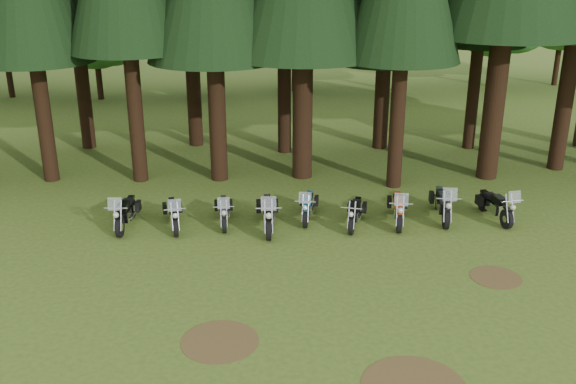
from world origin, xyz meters
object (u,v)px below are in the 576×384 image
object	(u,v)px
motorcycle_1	(174,215)
motorcycle_4	(308,207)
motorcycle_7	(443,205)
motorcycle_3	(268,214)
motorcycle_6	(398,209)
motorcycle_0	(125,213)
motorcycle_5	(355,214)
motorcycle_8	(495,207)
motorcycle_2	(224,212)

from	to	relation	value
motorcycle_1	motorcycle_4	distance (m)	4.41
motorcycle_1	motorcycle_7	bearing A→B (deg)	-9.04
motorcycle_3	motorcycle_6	xyz separation A→B (m)	(4.29, 0.15, -0.04)
motorcycle_0	motorcycle_5	xyz separation A→B (m)	(7.41, -0.48, -0.05)
motorcycle_5	motorcycle_8	distance (m)	4.75
motorcycle_5	motorcycle_4	bearing A→B (deg)	173.47
motorcycle_6	motorcycle_7	xyz separation A→B (m)	(1.56, 0.22, 0.02)
motorcycle_1	motorcycle_6	world-z (taller)	motorcycle_6
motorcycle_5	motorcycle_8	size ratio (longest dim) A/B	0.90
motorcycle_7	motorcycle_8	world-z (taller)	motorcycle_7
motorcycle_5	motorcycle_1	bearing A→B (deg)	-165.09
motorcycle_1	motorcycle_0	bearing A→B (deg)	165.44
motorcycle_8	motorcycle_3	bearing A→B (deg)	173.79
motorcycle_6	motorcycle_8	size ratio (longest dim) A/B	1.04
motorcycle_3	motorcycle_7	bearing A→B (deg)	5.04
motorcycle_5	motorcycle_7	xyz separation A→B (m)	(3.01, 0.32, 0.08)
motorcycle_1	motorcycle_8	bearing A→B (deg)	-10.13
motorcycle_0	motorcycle_7	xyz separation A→B (m)	(10.42, -0.16, 0.03)
motorcycle_2	motorcycle_3	bearing A→B (deg)	-22.15
motorcycle_4	motorcycle_5	distance (m)	1.62
motorcycle_1	motorcycle_7	size ratio (longest dim) A/B	0.89
motorcycle_3	motorcycle_5	size ratio (longest dim) A/B	1.24
motorcycle_6	motorcycle_7	size ratio (longest dim) A/B	0.95
motorcycle_8	motorcycle_6	bearing A→B (deg)	172.80
motorcycle_0	motorcycle_2	distance (m)	3.16
motorcycle_2	motorcycle_8	world-z (taller)	motorcycle_8
motorcycle_8	motorcycle_1	bearing A→B (deg)	171.37
motorcycle_2	motorcycle_5	xyz separation A→B (m)	(4.25, -0.48, -0.01)
motorcycle_3	motorcycle_5	xyz separation A→B (m)	(2.84, 0.05, -0.09)
motorcycle_1	motorcycle_8	xyz separation A→B (m)	(10.60, -0.21, 0.01)
motorcycle_5	motorcycle_6	bearing A→B (deg)	22.28
motorcycle_2	motorcycle_8	size ratio (longest dim) A/B	0.93
motorcycle_1	motorcycle_2	bearing A→B (deg)	-3.69
motorcycle_0	motorcycle_2	world-z (taller)	motorcycle_0
motorcycle_0	motorcycle_1	xyz separation A→B (m)	(1.55, -0.15, -0.03)
motorcycle_2	motorcycle_0	bearing A→B (deg)	178.39
motorcycle_3	motorcycle_7	xyz separation A→B (m)	(5.85, 0.37, -0.01)
motorcycle_2	motorcycle_4	world-z (taller)	motorcycle_4
motorcycle_2	motorcycle_4	size ratio (longest dim) A/B	0.98
motorcycle_3	motorcycle_1	bearing A→B (deg)	174.20
motorcycle_8	motorcycle_7	bearing A→B (deg)	165.81
motorcycle_1	motorcycle_7	world-z (taller)	motorcycle_7
motorcycle_4	motorcycle_7	distance (m)	4.50
motorcycle_1	motorcycle_8	world-z (taller)	motorcycle_8
motorcycle_7	motorcycle_2	bearing A→B (deg)	-171.98
motorcycle_7	motorcycle_5	bearing A→B (deg)	-164.60
motorcycle_5	motorcycle_6	world-z (taller)	motorcycle_6
motorcycle_4	motorcycle_6	world-z (taller)	motorcycle_6
motorcycle_0	motorcycle_1	bearing A→B (deg)	-0.31
motorcycle_0	motorcycle_8	bearing A→B (deg)	3.55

